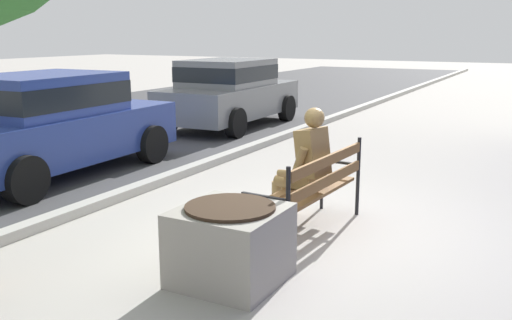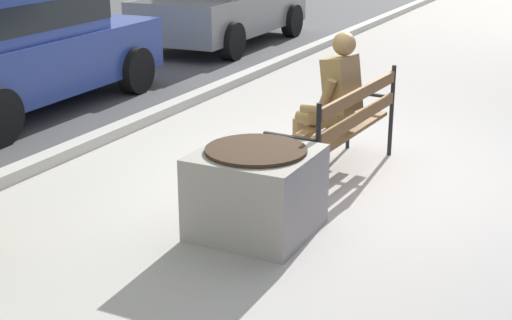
# 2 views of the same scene
# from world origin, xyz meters

# --- Properties ---
(ground_plane) EXTENTS (80.00, 80.00, 0.00)m
(ground_plane) POSITION_xyz_m (0.00, 0.00, 0.00)
(ground_plane) COLOR #ADA8A0
(curb_stone) EXTENTS (60.00, 0.20, 0.12)m
(curb_stone) POSITION_xyz_m (0.00, 2.90, 0.06)
(curb_stone) COLOR #B2AFA8
(curb_stone) RESTS_ON ground
(park_bench) EXTENTS (1.83, 0.64, 0.95)m
(park_bench) POSITION_xyz_m (-0.00, 0.14, 0.54)
(park_bench) COLOR brown
(park_bench) RESTS_ON ground
(bronze_statue_seated) EXTENTS (0.73, 0.79, 1.37)m
(bronze_statue_seated) POSITION_xyz_m (0.16, 0.35, 0.67)
(bronze_statue_seated) COLOR olive
(bronze_statue_seated) RESTS_ON ground
(concrete_planter) EXTENTS (0.88, 0.88, 0.70)m
(concrete_planter) POSITION_xyz_m (-1.48, 0.31, 0.35)
(concrete_planter) COLOR gray
(concrete_planter) RESTS_ON ground
(parked_car_blue) EXTENTS (4.14, 2.01, 1.56)m
(parked_car_blue) POSITION_xyz_m (0.54, 4.69, 0.84)
(parked_car_blue) COLOR navy
(parked_car_blue) RESTS_ON ground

